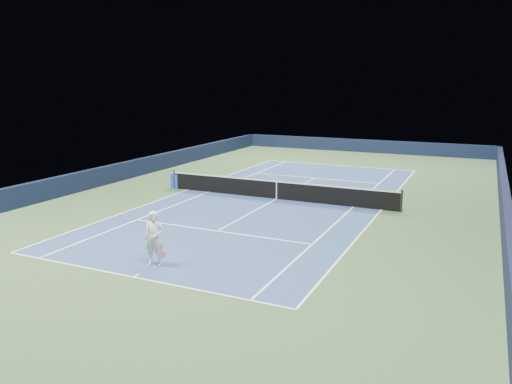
% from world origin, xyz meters
% --- Properties ---
extents(ground, '(40.00, 40.00, 0.00)m').
position_xyz_m(ground, '(0.00, 0.00, 0.00)').
color(ground, '#2F4A28').
rests_on(ground, ground).
extents(wall_far, '(22.00, 0.35, 1.10)m').
position_xyz_m(wall_far, '(0.00, 19.82, 0.55)').
color(wall_far, black).
rests_on(wall_far, ground).
extents(wall_right, '(0.35, 40.00, 1.10)m').
position_xyz_m(wall_right, '(10.82, 0.00, 0.55)').
color(wall_right, black).
rests_on(wall_right, ground).
extents(wall_left, '(0.35, 40.00, 1.10)m').
position_xyz_m(wall_left, '(-10.82, 0.00, 0.55)').
color(wall_left, black).
rests_on(wall_left, ground).
extents(court_surface, '(10.97, 23.77, 0.01)m').
position_xyz_m(court_surface, '(0.00, 0.00, 0.00)').
color(court_surface, navy).
rests_on(court_surface, ground).
extents(baseline_far, '(10.97, 0.08, 0.00)m').
position_xyz_m(baseline_far, '(0.00, 11.88, 0.01)').
color(baseline_far, white).
rests_on(baseline_far, ground).
extents(baseline_near, '(10.97, 0.08, 0.00)m').
position_xyz_m(baseline_near, '(0.00, -11.88, 0.01)').
color(baseline_near, white).
rests_on(baseline_near, ground).
extents(sideline_doubles_right, '(0.08, 23.77, 0.00)m').
position_xyz_m(sideline_doubles_right, '(5.49, 0.00, 0.01)').
color(sideline_doubles_right, white).
rests_on(sideline_doubles_right, ground).
extents(sideline_doubles_left, '(0.08, 23.77, 0.00)m').
position_xyz_m(sideline_doubles_left, '(-5.49, 0.00, 0.01)').
color(sideline_doubles_left, white).
rests_on(sideline_doubles_left, ground).
extents(sideline_singles_right, '(0.08, 23.77, 0.00)m').
position_xyz_m(sideline_singles_right, '(4.12, 0.00, 0.01)').
color(sideline_singles_right, white).
rests_on(sideline_singles_right, ground).
extents(sideline_singles_left, '(0.08, 23.77, 0.00)m').
position_xyz_m(sideline_singles_left, '(-4.12, 0.00, 0.01)').
color(sideline_singles_left, white).
rests_on(sideline_singles_left, ground).
extents(service_line_far, '(8.23, 0.08, 0.00)m').
position_xyz_m(service_line_far, '(0.00, 6.40, 0.01)').
color(service_line_far, white).
rests_on(service_line_far, ground).
extents(service_line_near, '(8.23, 0.08, 0.00)m').
position_xyz_m(service_line_near, '(0.00, -6.40, 0.01)').
color(service_line_near, white).
rests_on(service_line_near, ground).
extents(center_service_line, '(0.08, 12.80, 0.00)m').
position_xyz_m(center_service_line, '(0.00, 0.00, 0.01)').
color(center_service_line, white).
rests_on(center_service_line, ground).
extents(center_mark_far, '(0.08, 0.30, 0.00)m').
position_xyz_m(center_mark_far, '(0.00, 11.73, 0.01)').
color(center_mark_far, white).
rests_on(center_mark_far, ground).
extents(center_mark_near, '(0.08, 0.30, 0.00)m').
position_xyz_m(center_mark_near, '(0.00, -11.73, 0.01)').
color(center_mark_near, white).
rests_on(center_mark_near, ground).
extents(tennis_net, '(12.90, 0.10, 1.07)m').
position_xyz_m(tennis_net, '(0.00, 0.00, 0.50)').
color(tennis_net, black).
rests_on(tennis_net, ground).
extents(sponsor_cube, '(0.58, 0.51, 0.83)m').
position_xyz_m(sponsor_cube, '(-6.40, 0.20, 0.42)').
color(sponsor_cube, blue).
rests_on(sponsor_cube, ground).
extents(tennis_player, '(0.88, 1.36, 2.03)m').
position_xyz_m(tennis_player, '(-0.02, -10.67, 0.93)').
color(tennis_player, white).
rests_on(tennis_player, ground).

